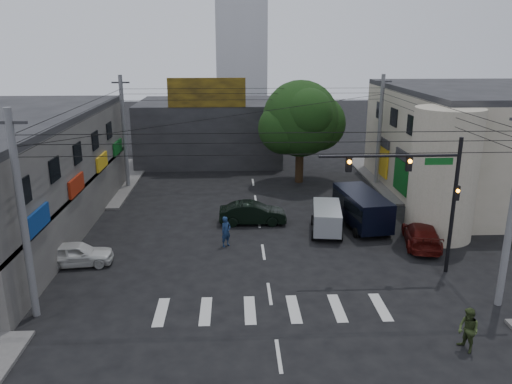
{
  "coord_description": "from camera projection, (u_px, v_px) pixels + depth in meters",
  "views": [
    {
      "loc": [
        -1.64,
        -24.58,
        11.64
      ],
      "look_at": [
        -0.33,
        4.0,
        3.04
      ],
      "focal_mm": 35.0,
      "sensor_mm": 36.0,
      "label": 1
    }
  ],
  "objects": [
    {
      "name": "white_compact",
      "position": [
        76.0,
        254.0,
        26.98
      ],
      "size": [
        2.41,
        4.22,
        1.32
      ],
      "primitive_type": "imported",
      "rotation": [
        0.0,
        0.0,
        1.68
      ],
      "color": "silver",
      "rests_on": "ground"
    },
    {
      "name": "corner_column",
      "position": [
        443.0,
        174.0,
        30.1
      ],
      "size": [
        4.0,
        4.0,
        8.0
      ],
      "primitive_type": "cylinder",
      "color": "#9D957C",
      "rests_on": "ground"
    },
    {
      "name": "navy_van",
      "position": [
        362.0,
        210.0,
        32.65
      ],
      "size": [
        6.17,
        3.58,
        2.25
      ],
      "primitive_type": null,
      "rotation": [
        0.0,
        0.0,
        1.7
      ],
      "color": "black",
      "rests_on": "ground"
    },
    {
      "name": "building_far",
      "position": [
        210.0,
        131.0,
        50.77
      ],
      "size": [
        14.0,
        10.0,
        6.0
      ],
      "primitive_type": "cube",
      "color": "#232326",
      "rests_on": "ground"
    },
    {
      "name": "sidewalk_far_left",
      "position": [
        46.0,
        181.0,
        43.35
      ],
      "size": [
        16.0,
        16.0,
        0.15
      ],
      "primitive_type": "cube",
      "color": "#514F4C",
      "rests_on": "ground"
    },
    {
      "name": "utility_pole_near_right",
      "position": [
        512.0,
        210.0,
        21.77
      ],
      "size": [
        0.32,
        0.32,
        9.2
      ],
      "primitive_type": "cylinder",
      "color": "#59595B",
      "rests_on": "ground"
    },
    {
      "name": "traffic_gantry",
      "position": [
        423.0,
        184.0,
        24.93
      ],
      "size": [
        7.1,
        0.35,
        7.2
      ],
      "color": "black",
      "rests_on": "ground"
    },
    {
      "name": "building_right",
      "position": [
        484.0,
        144.0,
        39.01
      ],
      "size": [
        14.0,
        18.0,
        8.0
      ],
      "primitive_type": "cube",
      "color": "#9D957C",
      "rests_on": "ground"
    },
    {
      "name": "utility_pole_near_left",
      "position": [
        23.0,
        218.0,
        20.85
      ],
      "size": [
        0.32,
        0.32,
        9.2
      ],
      "primitive_type": "cylinder",
      "color": "#59595B",
      "rests_on": "ground"
    },
    {
      "name": "silver_minivan",
      "position": [
        327.0,
        220.0,
        31.57
      ],
      "size": [
        4.5,
        2.85,
        1.73
      ],
      "primitive_type": null,
      "rotation": [
        0.0,
        0.0,
        1.42
      ],
      "color": "#A3A7AB",
      "rests_on": "ground"
    },
    {
      "name": "utility_pole_far_right",
      "position": [
        380.0,
        131.0,
        41.38
      ],
      "size": [
        0.32,
        0.32,
        9.2
      ],
      "primitive_type": "cylinder",
      "color": "#59595B",
      "rests_on": "ground"
    },
    {
      "name": "pedestrian_olive",
      "position": [
        468.0,
        330.0,
        19.38
      ],
      "size": [
        1.29,
        1.22,
        1.81
      ],
      "primitive_type": "imported",
      "rotation": [
        0.0,
        0.0,
        -1.25
      ],
      "color": "#2E3C1B",
      "rests_on": "ground"
    },
    {
      "name": "ground",
      "position": [
        266.0,
        267.0,
        26.94
      ],
      "size": [
        160.0,
        160.0,
        0.0
      ],
      "primitive_type": "plane",
      "color": "black",
      "rests_on": "ground"
    },
    {
      "name": "utility_pole_far_left",
      "position": [
        124.0,
        133.0,
        40.46
      ],
      "size": [
        0.32,
        0.32,
        9.2
      ],
      "primitive_type": "cylinder",
      "color": "#59595B",
      "rests_on": "ground"
    },
    {
      "name": "billboard",
      "position": [
        207.0,
        93.0,
        44.85
      ],
      "size": [
        7.0,
        0.3,
        2.6
      ],
      "primitive_type": "cube",
      "color": "olive",
      "rests_on": "building_far"
    },
    {
      "name": "sidewalk_far_right",
      "position": [
        452.0,
        176.0,
        44.93
      ],
      "size": [
        16.0,
        16.0,
        0.15
      ],
      "primitive_type": "cube",
      "color": "#514F4C",
      "rests_on": "ground"
    },
    {
      "name": "dark_sedan",
      "position": [
        253.0,
        213.0,
        33.2
      ],
      "size": [
        1.61,
        4.46,
        1.46
      ],
      "primitive_type": "imported",
      "rotation": [
        0.0,
        0.0,
        1.56
      ],
      "color": "black",
      "rests_on": "ground"
    },
    {
      "name": "street_tree",
      "position": [
        300.0,
        119.0,
        41.8
      ],
      "size": [
        6.4,
        6.4,
        8.7
      ],
      "color": "black",
      "rests_on": "ground"
    },
    {
      "name": "traffic_officer",
      "position": [
        226.0,
        232.0,
        29.45
      ],
      "size": [
        1.11,
        1.1,
        1.84
      ],
      "primitive_type": "imported",
      "rotation": [
        0.0,
        0.0,
        0.71
      ],
      "color": "navy",
      "rests_on": "ground"
    },
    {
      "name": "maroon_sedan",
      "position": [
        422.0,
        234.0,
        29.64
      ],
      "size": [
        4.0,
        5.62,
        1.39
      ],
      "primitive_type": "imported",
      "rotation": [
        0.0,
        0.0,
        2.92
      ],
      "color": "#480D0A",
      "rests_on": "ground"
    }
  ]
}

